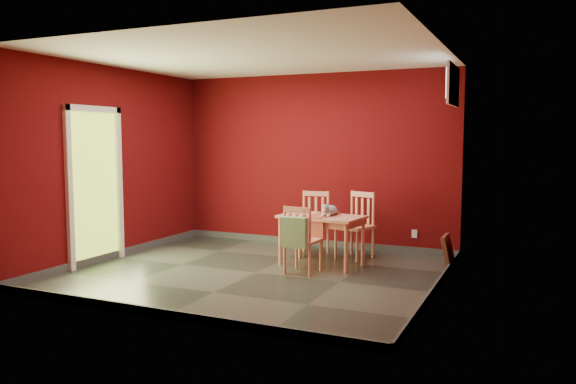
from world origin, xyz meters
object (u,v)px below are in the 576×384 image
at_px(tote_bag, 295,232).
at_px(cat, 330,208).
at_px(dining_table, 322,222).
at_px(chair_far_left, 313,222).
at_px(picture_frame, 448,252).
at_px(chair_far_right, 356,224).
at_px(chair_near, 302,239).

bearing_deg(tote_bag, cat, 77.19).
distance_m(dining_table, chair_far_left, 0.74).
bearing_deg(picture_frame, tote_bag, -142.90).
distance_m(chair_far_left, tote_bag, 1.39).
bearing_deg(cat, chair_far_right, 70.72).
bearing_deg(chair_far_right, dining_table, -113.22).
bearing_deg(cat, chair_near, -109.10).
bearing_deg(chair_far_right, cat, -107.07).
distance_m(tote_bag, picture_frame, 2.10).
bearing_deg(tote_bag, chair_near, 88.56).
bearing_deg(dining_table, picture_frame, 18.59).
xyz_separation_m(chair_far_left, chair_near, (0.29, -1.14, -0.03)).
relative_size(dining_table, picture_frame, 2.62).
bearing_deg(chair_near, dining_table, 81.63).
bearing_deg(dining_table, chair_far_right, 66.78).
distance_m(chair_near, picture_frame, 1.96).
distance_m(chair_far_left, chair_far_right, 0.65).
relative_size(chair_near, cat, 2.22).
relative_size(chair_far_left, cat, 2.38).
distance_m(dining_table, cat, 0.21).
bearing_deg(picture_frame, chair_near, -147.76).
distance_m(chair_near, cat, 0.67).
bearing_deg(cat, chair_far_left, 126.15).
xyz_separation_m(chair_far_left, picture_frame, (1.94, -0.10, -0.25)).
bearing_deg(dining_table, tote_bag, -96.36).
xyz_separation_m(tote_bag, cat, (0.18, 0.77, 0.22)).
bearing_deg(chair_near, chair_far_left, 104.30).
height_order(dining_table, tote_bag, tote_bag).
bearing_deg(picture_frame, dining_table, -161.41).
bearing_deg(chair_far_left, cat, -51.64).
relative_size(dining_table, chair_near, 1.34).
distance_m(dining_table, chair_far_right, 0.72).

